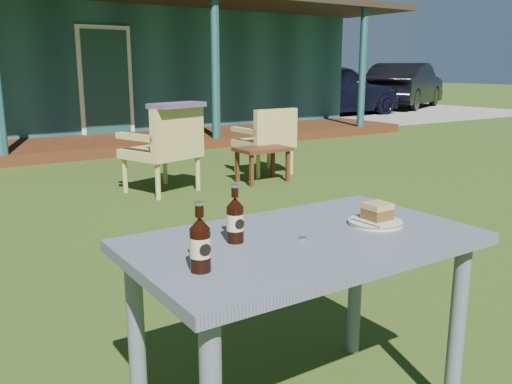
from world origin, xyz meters
TOP-DOWN VIEW (x-y plane):
  - ground at (0.00, 0.00)m, footprint 80.00×80.00m
  - gravel_strip at (10.50, 8.50)m, footprint 9.00×6.00m
  - car_near at (8.87, 8.42)m, footprint 4.27×1.81m
  - car_far at (12.85, 9.30)m, footprint 4.59×3.31m
  - cafe_table at (0.00, -1.60)m, footprint 1.20×0.70m
  - plate at (0.32, -1.63)m, footprint 0.20×0.20m
  - cake_slice at (0.34, -1.62)m, footprint 0.09×0.09m
  - fork at (0.25, -1.64)m, footprint 0.02×0.14m
  - cola_bottle_near at (-0.23, -1.52)m, footprint 0.06×0.06m
  - cola_bottle_far at (-0.45, -1.69)m, footprint 0.06×0.06m
  - bottle_cap at (-0.03, -1.62)m, footprint 0.03×0.03m
  - armchair_left at (1.18, 2.18)m, footprint 0.82×0.80m
  - armchair_right at (2.64, 2.43)m, footprint 0.62×0.59m
  - floral_throw at (1.24, 2.01)m, footprint 0.65×0.41m
  - side_table at (2.33, 2.09)m, footprint 0.60×0.40m

SIDE VIEW (x-z plane):
  - ground at x=0.00m, z-range 0.00..0.00m
  - gravel_strip at x=10.50m, z-range 0.00..0.02m
  - side_table at x=2.33m, z-range 0.14..0.54m
  - armchair_right at x=2.64m, z-range 0.05..0.86m
  - armchair_left at x=1.18m, z-range 0.06..0.96m
  - cafe_table at x=0.00m, z-range 0.26..0.98m
  - car_near at x=8.87m, z-range 0.00..1.44m
  - car_far at x=12.85m, z-range 0.00..1.44m
  - bottle_cap at x=-0.03m, z-range 0.72..0.73m
  - plate at x=0.32m, z-range 0.72..0.74m
  - fork at x=0.25m, z-range 0.73..0.74m
  - cake_slice at x=0.34m, z-range 0.73..0.80m
  - cola_bottle_near at x=-0.23m, z-range 0.70..0.90m
  - cola_bottle_far at x=-0.45m, z-range 0.70..0.90m
  - floral_throw at x=1.24m, z-range 0.90..0.95m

